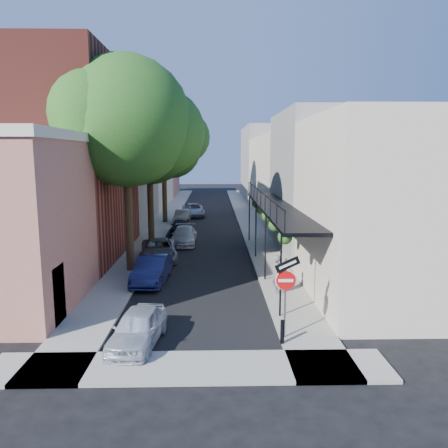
{
  "coord_description": "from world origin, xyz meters",
  "views": [
    {
      "loc": [
        0.74,
        -13.18,
        6.36
      ],
      "look_at": [
        1.26,
        8.92,
        2.8
      ],
      "focal_mm": 35.0,
      "sensor_mm": 36.0,
      "label": 1
    }
  ],
  "objects": [
    {
      "name": "parked_car_a",
      "position": [
        -1.82,
        0.73,
        0.61
      ],
      "size": [
        1.82,
        3.7,
        1.21
      ],
      "primitive_type": "imported",
      "rotation": [
        0.0,
        0.0,
        -0.11
      ],
      "color": "#B2B9C5",
      "rests_on": "ground"
    },
    {
      "name": "parked_car_f",
      "position": [
        -2.19,
        26.83,
        0.61
      ],
      "size": [
        1.48,
        3.77,
        1.22
      ],
      "primitive_type": "imported",
      "rotation": [
        0.0,
        0.0,
        -0.05
      ],
      "color": "gray",
      "rests_on": "ground"
    },
    {
      "name": "ground",
      "position": [
        0.0,
        0.0,
        0.0
      ],
      "size": [
        160.0,
        160.0,
        0.0
      ],
      "primitive_type": "plane",
      "color": "black",
      "rests_on": "ground"
    },
    {
      "name": "buildings_right",
      "position": [
        8.99,
        29.49,
        4.42
      ],
      "size": [
        9.8,
        55.0,
        10.0
      ],
      "color": "beige",
      "rests_on": "ground"
    },
    {
      "name": "bollard",
      "position": [
        3.0,
        0.5,
        0.52
      ],
      "size": [
        0.14,
        0.14,
        0.8
      ],
      "primitive_type": "cylinder",
      "color": "black",
      "rests_on": "sidewalk_right"
    },
    {
      "name": "parked_car_d",
      "position": [
        -1.4,
        17.3,
        0.62
      ],
      "size": [
        1.74,
        4.27,
        1.24
      ],
      "primitive_type": "imported",
      "rotation": [
        0.0,
        0.0,
        0.0
      ],
      "color": "#BBBBBF",
      "rests_on": "ground"
    },
    {
      "name": "sign_post",
      "position": [
        3.16,
        0.97,
        2.04
      ],
      "size": [
        0.89,
        0.17,
        2.99
      ],
      "color": "#595B60",
      "rests_on": "ground"
    },
    {
      "name": "oak_mid",
      "position": [
        -3.42,
        18.23,
        7.06
      ],
      "size": [
        6.6,
        6.0,
        10.2
      ],
      "color": "#332314",
      "rests_on": "ground"
    },
    {
      "name": "oak_far",
      "position": [
        -3.35,
        27.27,
        8.26
      ],
      "size": [
        7.7,
        7.0,
        11.9
      ],
      "color": "#332314",
      "rests_on": "ground"
    },
    {
      "name": "pedestrian",
      "position": [
        3.59,
        5.78,
        1.0
      ],
      "size": [
        0.48,
        0.68,
        1.76
      ],
      "primitive_type": "imported",
      "rotation": [
        0.0,
        0.0,
        1.67
      ],
      "color": "slate",
      "rests_on": "sidewalk_right"
    },
    {
      "name": "buildings_left",
      "position": [
        -9.3,
        28.76,
        4.94
      ],
      "size": [
        10.1,
        59.1,
        12.0
      ],
      "color": "#BF7162",
      "rests_on": "ground"
    },
    {
      "name": "parked_car_g",
      "position": [
        -1.4,
        31.34,
        0.65
      ],
      "size": [
        2.61,
        4.9,
        1.31
      ],
      "primitive_type": "imported",
      "rotation": [
        0.0,
        0.0,
        0.1
      ],
      "color": "#9297A4",
      "rests_on": "ground"
    },
    {
      "name": "road_surface",
      "position": [
        0.0,
        30.0,
        0.01
      ],
      "size": [
        6.0,
        64.0,
        0.01
      ],
      "primitive_type": "cube",
      "color": "black",
      "rests_on": "ground"
    },
    {
      "name": "sidewalk_cross",
      "position": [
        0.0,
        -1.0,
        0.06
      ],
      "size": [
        12.0,
        2.0,
        0.12
      ],
      "primitive_type": "cube",
      "color": "gray",
      "rests_on": "ground"
    },
    {
      "name": "sidewalk_left",
      "position": [
        -4.0,
        30.0,
        0.06
      ],
      "size": [
        2.0,
        64.0,
        0.12
      ],
      "primitive_type": "cube",
      "color": "gray",
      "rests_on": "ground"
    },
    {
      "name": "oak_near",
      "position": [
        -3.37,
        10.26,
        7.88
      ],
      "size": [
        7.48,
        6.8,
        11.42
      ],
      "color": "#332314",
      "rests_on": "ground"
    },
    {
      "name": "parked_car_b",
      "position": [
        -2.35,
        7.97,
        0.67
      ],
      "size": [
        1.71,
        4.18,
        1.35
      ],
      "primitive_type": "imported",
      "rotation": [
        0.0,
        0.0,
        -0.07
      ],
      "color": "#161B46",
      "rests_on": "ground"
    },
    {
      "name": "sidewalk_right",
      "position": [
        4.0,
        30.0,
        0.06
      ],
      "size": [
        2.0,
        64.0,
        0.12
      ],
      "primitive_type": "cube",
      "color": "gray",
      "rests_on": "ground"
    },
    {
      "name": "parked_car_c",
      "position": [
        -2.6,
        12.59,
        0.63
      ],
      "size": [
        2.67,
        4.79,
        1.27
      ],
      "primitive_type": "imported",
      "rotation": [
        0.0,
        0.0,
        0.13
      ],
      "color": "slate",
      "rests_on": "ground"
    },
    {
      "name": "parked_car_e",
      "position": [
        -1.93,
        21.61,
        0.64
      ],
      "size": [
        1.6,
        3.78,
        1.28
      ],
      "primitive_type": "imported",
      "rotation": [
        0.0,
        0.0,
        -0.02
      ],
      "color": "black",
      "rests_on": "ground"
    }
  ]
}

